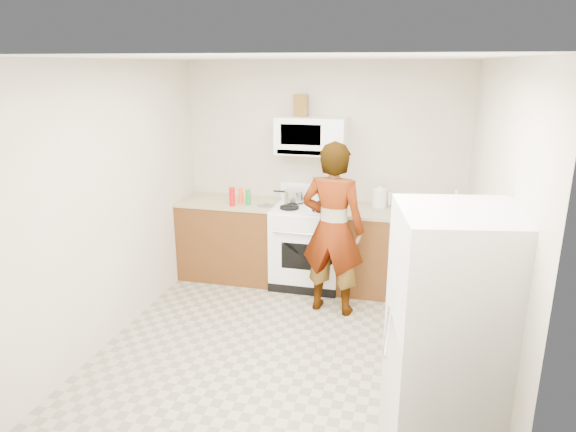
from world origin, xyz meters
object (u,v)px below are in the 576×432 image
(person, at_px, (333,229))
(saucepan, at_px, (294,196))
(microwave, at_px, (311,135))
(kettle, at_px, (379,198))
(gas_range, at_px, (308,244))
(fridge, at_px, (452,350))

(person, xyz_separation_m, saucepan, (-0.55, 0.69, 0.14))
(microwave, height_order, kettle, microwave)
(person, xyz_separation_m, kettle, (0.40, 0.75, 0.15))
(microwave, bearing_deg, saucepan, -169.26)
(gas_range, height_order, microwave, microwave)
(person, bearing_deg, microwave, -54.94)
(saucepan, bearing_deg, kettle, 3.34)
(fridge, bearing_deg, microwave, 106.80)
(gas_range, xyz_separation_m, microwave, (0.00, 0.13, 1.21))
(person, height_order, saucepan, person)
(microwave, xyz_separation_m, person, (0.37, -0.73, -0.82))
(person, relative_size, fridge, 1.03)
(kettle, bearing_deg, fridge, -78.21)
(kettle, xyz_separation_m, saucepan, (-0.95, -0.06, -0.02))
(kettle, bearing_deg, person, -118.96)
(gas_range, height_order, saucepan, gas_range)
(fridge, distance_m, saucepan, 3.13)
(kettle, height_order, saucepan, kettle)
(microwave, relative_size, fridge, 0.45)
(saucepan, bearing_deg, person, -51.39)
(gas_range, distance_m, person, 0.81)
(fridge, bearing_deg, saucepan, 110.03)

